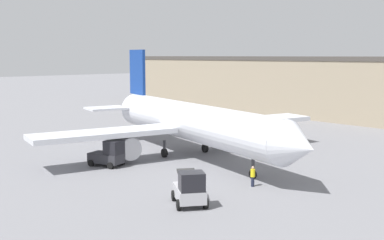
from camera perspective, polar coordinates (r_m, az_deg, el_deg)
ground_plane at (r=49.68m, az=0.00°, el=-4.42°), size 400.00×400.00×0.00m
terminal_building at (r=83.34m, az=16.90°, el=3.70°), size 95.50×11.54×10.23m
airplane at (r=49.82m, az=-0.53°, el=-0.23°), size 35.39×32.03×11.11m
ground_crew_worker at (r=38.88m, az=7.21°, el=-6.57°), size 0.36×0.36×1.66m
baggage_tug at (r=46.15m, az=-9.82°, el=-4.05°), size 3.65×2.88×2.52m
belt_loader_truck at (r=33.75m, az=-0.24°, el=-8.19°), size 3.70×3.38×2.54m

